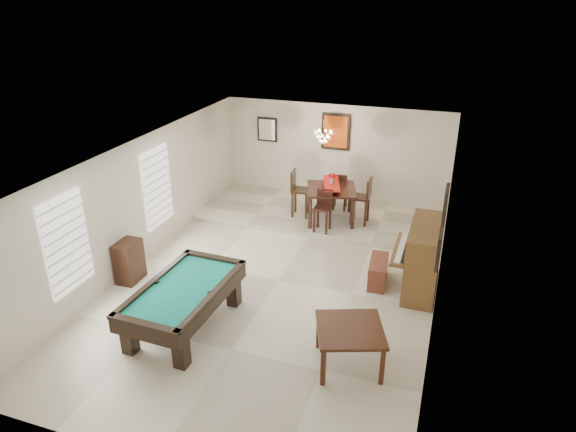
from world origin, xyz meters
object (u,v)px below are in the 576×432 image
Objects in this scene: pool_table at (185,307)px; flower_vase at (332,178)px; apothecary_chest at (129,261)px; dining_chair_west at (301,194)px; dining_chair_east at (360,201)px; piano_bench at (378,272)px; upright_piano at (415,256)px; dining_table at (331,202)px; square_table at (349,346)px; dining_chair_north at (340,191)px; chandelier at (323,132)px; dining_chair_south at (322,211)px.

pool_table is 5.06m from flower_vase.
dining_chair_west is at bearing 58.77° from apothecary_chest.
apothecary_chest is 5.42m from dining_chair_east.
upright_piano is at bearing 4.96° from piano_bench.
upright_piano is 3.18m from dining_table.
dining_chair_north is at bearing 104.87° from square_table.
apothecary_chest is 4.49m from dining_chair_west.
dining_chair_west is 1.92× the size of chandelier.
piano_bench is at bearing 43.04° from pool_table.
dining_chair_west is (-0.77, 0.02, -0.50)m from flower_vase.
chandelier is at bearing 136.32° from dining_table.
dining_chair_east is (-1.52, 2.32, 0.03)m from upright_piano.
dining_chair_east is (-0.84, 4.93, 0.35)m from square_table.
square_table is 2.71m from upright_piano.
dining_chair_west is at bearing 178.33° from dining_table.
pool_table is at bearing 168.22° from dining_chair_west.
dining_chair_south is 1.03m from dining_chair_east.
dining_chair_east is (0.73, 0.72, 0.08)m from dining_chair_south.
pool_table is 4.88m from dining_chair_west.
dining_chair_south is (3.06, 3.14, 0.20)m from apothecary_chest.
dining_chair_south is at bearing 133.75° from piano_bench.
square_table is 1.64× the size of chandelier.
upright_piano is 3.72m from dining_chair_north.
dining_chair_west reaches higher than dining_chair_north.
pool_table is at bearing 178.63° from square_table.
pool_table is at bearing -105.56° from dining_chair_south.
flower_vase reaches higher than piano_bench.
dining_table is at bearing 123.82° from piano_bench.
dining_chair_east is at bearing 3.88° from dining_table.
flower_vase reaches higher than dining_chair_north.
dining_chair_east is at bearing 45.46° from apothecary_chest.
dining_table is at bearing 107.55° from square_table.
chandelier is (-2.53, 2.57, 1.54)m from upright_piano.
apothecary_chest is at bearing 152.83° from pool_table.
apothecary_chest reaches higher than square_table.
chandelier reaches higher than upright_piano.
dining_chair_west is 1.01× the size of dining_chair_east.
square_table reaches higher than piano_bench.
dining_chair_south reaches higher than pool_table.
chandelier is (-1.87, 2.63, 1.96)m from piano_bench.
dining_chair_south is at bearing 110.49° from square_table.
dining_chair_north is (0.05, 0.75, -0.59)m from flower_vase.
chandelier is at bearing -103.19° from dining_chair_east.
chandelier is at bearing 55.93° from apothecary_chest.
dining_chair_south is (-1.59, 1.66, 0.37)m from piano_bench.
pool_table is 2.00× the size of dining_table.
chandelier reaches higher than dining_table.
pool_table is 5.52m from chandelier.
upright_piano reaches higher than dining_chair_west.
dining_chair_east is at bearing -13.90° from chandelier.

